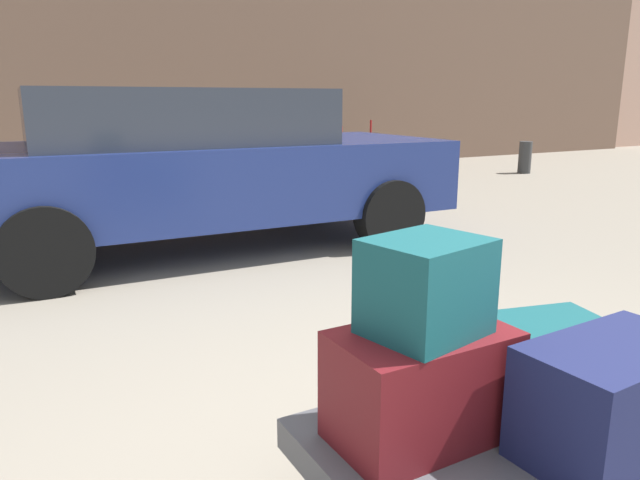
{
  "coord_description": "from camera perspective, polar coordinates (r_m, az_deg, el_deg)",
  "views": [
    {
      "loc": [
        -1.28,
        -1.14,
        1.33
      ],
      "look_at": [
        0.0,
        1.2,
        0.69
      ],
      "focal_mm": 32.96,
      "sensor_mm": 36.0,
      "label": 1
    }
  ],
  "objects": [
    {
      "name": "duffel_bag_navy_front_left",
      "position": [
        1.9,
        26.54,
        -13.71
      ],
      "size": [
        0.56,
        0.34,
        0.33
      ],
      "primitive_type": "cube",
      "rotation": [
        0.0,
        0.0,
        0.05
      ],
      "color": "#191E47",
      "rests_on": "luggage_cart"
    },
    {
      "name": "bollard_kerb_near",
      "position": [
        8.9,
        -0.07,
        6.76
      ],
      "size": [
        0.23,
        0.23,
        0.58
      ],
      "primitive_type": "cylinder",
      "color": "#383838",
      "rests_on": "ground_plane"
    },
    {
      "name": "bicycle_leaning",
      "position": [
        11.15,
        2.98,
        8.51
      ],
      "size": [
        1.76,
        0.07,
        0.96
      ],
      "color": "black",
      "rests_on": "ground_plane"
    },
    {
      "name": "parked_car",
      "position": [
        5.42,
        -11.55,
        7.16
      ],
      "size": [
        4.35,
        2.01,
        1.42
      ],
      "color": "navy",
      "rests_on": "ground_plane"
    },
    {
      "name": "bollard_kerb_far",
      "position": [
        10.29,
        12.07,
        7.37
      ],
      "size": [
        0.23,
        0.23,
        0.58
      ],
      "primitive_type": "cylinder",
      "color": "#383838",
      "rests_on": "ground_plane"
    },
    {
      "name": "duffel_bag_maroon_rear_right",
      "position": [
        1.81,
        9.81,
        -13.72
      ],
      "size": [
        0.53,
        0.33,
        0.33
      ],
      "primitive_type": "cube",
      "rotation": [
        0.0,
        0.0,
        0.01
      ],
      "color": "maroon",
      "rests_on": "luggage_cart"
    },
    {
      "name": "suitcase_teal_stacked_top",
      "position": [
        2.19,
        20.02,
        -11.04
      ],
      "size": [
        0.71,
        0.58,
        0.22
      ],
      "primitive_type": "cube",
      "rotation": [
        0.0,
        0.0,
        -0.23
      ],
      "color": "#144C51",
      "rests_on": "luggage_cart"
    },
    {
      "name": "bollard_kerb_mid",
      "position": [
        9.73,
        8.04,
        7.2
      ],
      "size": [
        0.23,
        0.23,
        0.58
      ],
      "primitive_type": "cylinder",
      "color": "#383838",
      "rests_on": "ground_plane"
    },
    {
      "name": "duffel_bag_teal_topmost_pile",
      "position": [
        1.7,
        10.22,
        -4.48
      ],
      "size": [
        0.37,
        0.33,
        0.28
      ],
      "primitive_type": "cube",
      "rotation": [
        0.0,
        0.0,
        0.21
      ],
      "color": "#144C51",
      "rests_on": "duffel_bag_maroon_rear_right"
    },
    {
      "name": "luggage_cart",
      "position": [
        2.02,
        17.57,
        -18.91
      ],
      "size": [
        1.19,
        0.8,
        0.34
      ],
      "color": "#4C4C51",
      "rests_on": "ground_plane"
    },
    {
      "name": "bollard_corner",
      "position": [
        11.61,
        19.28,
        7.58
      ],
      "size": [
        0.23,
        0.23,
        0.58
      ],
      "primitive_type": "cylinder",
      "color": "#383838",
      "rests_on": "ground_plane"
    }
  ]
}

